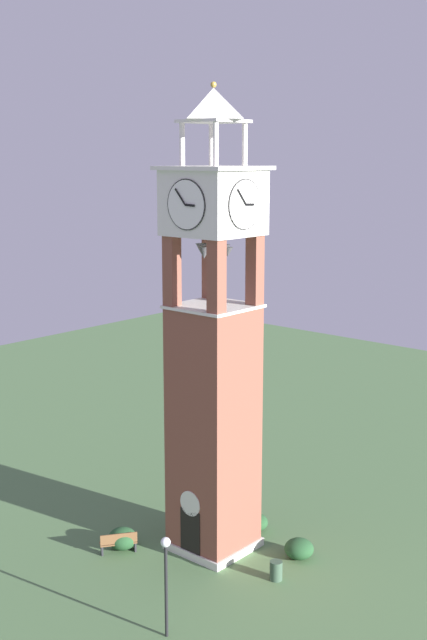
% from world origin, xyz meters
% --- Properties ---
extents(ground, '(80.00, 80.00, 0.00)m').
position_xyz_m(ground, '(0.00, 0.00, 0.00)').
color(ground, '#517547').
extents(clock_tower, '(3.58, 3.58, 19.80)m').
position_xyz_m(clock_tower, '(-0.00, -0.00, 8.27)').
color(clock_tower, brown).
rests_on(clock_tower, ground).
extents(park_bench, '(1.28, 1.56, 0.95)m').
position_xyz_m(park_bench, '(-2.74, -3.12, 0.48)').
color(park_bench, brown).
rests_on(park_bench, ground).
extents(lamp_post, '(0.36, 0.36, 3.83)m').
position_xyz_m(lamp_post, '(3.17, -6.21, 2.66)').
color(lamp_post, black).
rests_on(lamp_post, ground).
extents(trash_bin, '(0.52, 0.52, 0.80)m').
position_xyz_m(trash_bin, '(3.77, -0.45, 0.40)').
color(trash_bin, '#38513D').
rests_on(trash_bin, ground).
extents(shrub_near_entry, '(1.26, 1.26, 0.86)m').
position_xyz_m(shrub_near_entry, '(3.43, 1.65, 0.43)').
color(shrub_near_entry, '#234C28').
rests_on(shrub_near_entry, ground).
extents(shrub_left_of_tower, '(1.29, 1.29, 0.95)m').
position_xyz_m(shrub_left_of_tower, '(-2.90, -2.75, 0.48)').
color(shrub_left_of_tower, '#234C28').
rests_on(shrub_left_of_tower, ground).
extents(shrub_behind_bench, '(1.22, 1.22, 0.80)m').
position_xyz_m(shrub_behind_bench, '(0.37, 2.47, 0.40)').
color(shrub_behind_bench, '#234C28').
rests_on(shrub_behind_bench, ground).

